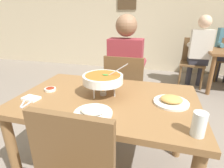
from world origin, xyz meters
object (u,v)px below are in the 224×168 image
Objects in this scene: chair_diner_main at (125,89)px; curry_bowl at (103,79)px; dining_table_main at (107,109)px; rice_plate at (93,111)px; sauce_dish at (50,89)px; drink_glass at (199,125)px; appetizer_plate at (171,101)px; diner_main at (126,68)px; chair_bg_middle at (193,59)px; patron_bg_middle at (200,48)px.

chair_diner_main is 0.76m from curry_bowl.
dining_table_main is 3.97× the size of curry_bowl.
rice_plate is 2.67× the size of sauce_dish.
sauce_dish reaches higher than dining_table_main.
dining_table_main is 0.49m from sauce_dish.
chair_diner_main is 0.99m from rice_plate.
sauce_dish is (-0.48, -0.00, 0.12)m from dining_table_main.
drink_glass reaches higher than sauce_dish.
rice_plate is at bearing -90.53° from chair_diner_main.
rice_plate reaches higher than sauce_dish.
dining_table_main is 14.66× the size of sauce_dish.
drink_glass is at bearing -70.92° from appetizer_plate.
dining_table_main is 1.01× the size of diner_main.
appetizer_plate is at bearing 30.91° from rice_plate.
drink_glass is (1.05, -0.31, 0.05)m from sauce_dish.
chair_bg_middle is (0.40, 2.83, -0.27)m from drink_glass.
dining_table_main is at bearing 151.65° from drink_glass.
chair_diner_main is 2.71× the size of curry_bowl.
dining_table_main is 0.29m from rice_plate.
patron_bg_middle reaches higher than sauce_dish.
dining_table_main is 1.01× the size of patron_bg_middle.
patron_bg_middle is (0.06, -0.13, 0.24)m from chair_bg_middle.
rice_plate is (-0.01, -0.96, 0.23)m from chair_diner_main.
appetizer_plate is 2.67× the size of sauce_dish.
diner_main is 10.08× the size of drink_glass.
rice_plate is at bearing -111.60° from patron_bg_middle.
chair_bg_middle is at bearing 70.43° from rice_plate.
sauce_dish is 1.10m from drink_glass.
curry_bowl reaches higher than dining_table_main.
dining_table_main is 0.48m from appetizer_plate.
chair_bg_middle is 0.27m from patron_bg_middle.
curry_bowl is at bearing -112.23° from chair_bg_middle.
chair_diner_main is at bearing 89.47° from rice_plate.
appetizer_plate is at bearing 109.08° from drink_glass.
appetizer_plate is (0.46, 0.02, 0.12)m from dining_table_main.
curry_bowl is 0.31m from rice_plate.
rice_plate and appetizer_plate have the same top height.
curry_bowl is 0.46m from sauce_dish.
drink_glass is 2.87m from chair_bg_middle.
appetizer_plate is at bearing -56.07° from chair_diner_main.
chair_diner_main reaches higher than drink_glass.
sauce_dish is at bearing -178.64° from appetizer_plate.
chair_bg_middle is (0.98, 2.52, -0.11)m from dining_table_main.
sauce_dish is at bearing -179.91° from dining_table_main.
curry_bowl is 0.37× the size of chair_bg_middle.
appetizer_plate is 1.85× the size of drink_glass.
appetizer_plate is at bearing -1.28° from curry_bowl.
curry_bowl is 2.71m from chair_bg_middle.
chair_diner_main is 1.00× the size of chair_bg_middle.
rice_plate is 0.59m from drink_glass.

